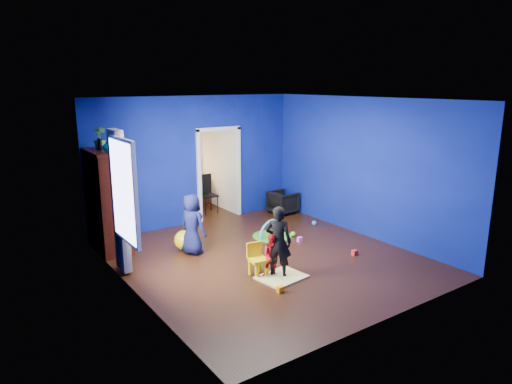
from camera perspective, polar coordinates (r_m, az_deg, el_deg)
floor at (r=8.55m, az=1.31°, el=-8.29°), size 5.00×5.50×0.01m
ceiling at (r=7.94m, az=1.42°, el=11.52°), size 5.00×5.50×0.01m
wall_back at (r=10.43m, az=-7.58°, el=3.88°), size 5.00×0.02×2.90m
wall_front at (r=6.19m, az=16.55°, el=-3.27°), size 5.00×0.02×2.90m
wall_left at (r=6.99m, az=-15.45°, el=-1.29°), size 0.02×5.50×2.90m
wall_right at (r=9.78m, az=13.31°, el=2.99°), size 0.02×5.50×2.90m
alcove at (r=11.50m, az=-6.89°, el=3.79°), size 1.00×1.75×2.50m
armchair at (r=11.34m, az=3.38°, el=-1.29°), size 0.66×0.64×0.56m
child_black at (r=7.60m, az=2.80°, el=-6.22°), size 0.51×0.53×1.22m
child_navy at (r=8.68m, az=-7.99°, el=-4.01°), size 0.54×0.66×1.16m
toddler_red at (r=7.65m, az=2.10°, el=-8.00°), size 0.46×0.43×0.74m
vase at (r=8.64m, az=-17.98°, el=5.53°), size 0.22×0.22×0.23m
potted_plant at (r=9.12m, az=-18.99°, el=6.40°), size 0.30×0.30×0.40m
tv_armoire at (r=9.13m, az=-18.04°, el=-1.08°), size 0.58×1.14×1.96m
crt_tv at (r=9.13m, az=-17.82°, el=-0.81°), size 0.46×0.70×0.54m
yellow_blanket at (r=7.75m, az=3.20°, el=-10.58°), size 0.82×0.69×0.03m
hopper_ball at (r=8.99m, az=-8.92°, el=-5.97°), size 0.40×0.40×0.40m
kid_chair at (r=7.76m, az=0.31°, el=-8.63°), size 0.32×0.32×0.50m
play_mat at (r=9.70m, az=2.01°, el=-5.54°), size 0.82×0.82×0.02m
toy_arch at (r=9.69m, az=2.01°, el=-5.49°), size 0.74×0.14×0.74m
window_left at (r=7.29m, az=-16.32°, el=0.08°), size 0.03×0.95×1.55m
curtain at (r=7.91m, az=-16.67°, el=-1.16°), size 0.14×0.42×2.40m
doorway at (r=10.78m, az=-4.68°, el=2.11°), size 1.16×0.10×2.10m
study_desk at (r=12.23m, az=-8.17°, el=0.15°), size 0.88×0.44×0.75m
desk_monitor at (r=12.22m, az=-8.52°, el=2.88°), size 0.40×0.05×0.32m
desk_lamp at (r=12.05m, az=-9.58°, el=2.60°), size 0.14×0.14×0.14m
folding_chair at (r=11.38m, az=-6.01°, el=-0.35°), size 0.40×0.40×0.92m
book_shelf at (r=12.06m, az=-8.67°, el=7.88°), size 0.88×0.24×0.04m
toy_0 at (r=8.88m, az=12.22°, el=-7.42°), size 0.10×0.08×0.10m
toy_1 at (r=10.51m, az=7.30°, el=-3.86°), size 0.11×0.11×0.11m
toy_2 at (r=7.25m, az=3.04°, el=-12.05°), size 0.10×0.08×0.10m
toy_3 at (r=9.72m, az=4.65°, el=-5.24°), size 0.11×0.11×0.11m
toy_4 at (r=9.42m, az=5.50°, el=-5.91°), size 0.10×0.08×0.10m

